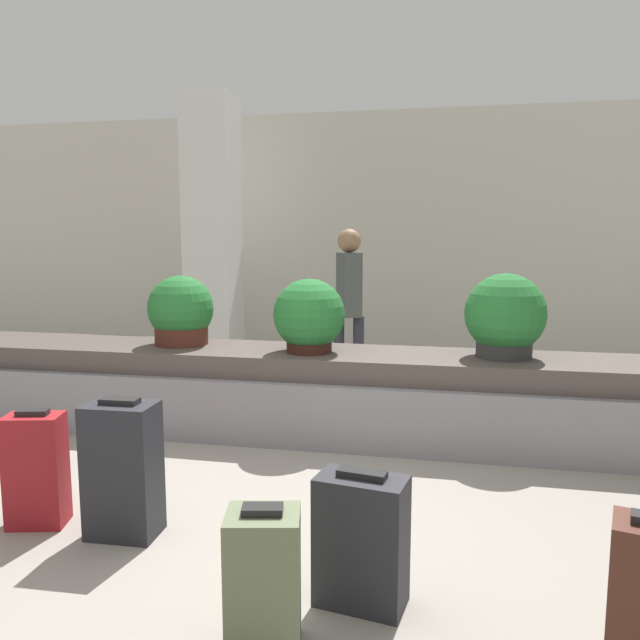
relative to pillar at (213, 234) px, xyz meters
The scene contains 12 objects.
ground_plane 4.61m from the pillar, 66.12° to the right, with size 18.00×18.00×0.00m, color gray.
back_wall 2.22m from the pillar, 37.89° to the left, with size 18.00×0.06×3.20m.
carousel 3.09m from the pillar, 51.46° to the right, with size 6.70×0.93×0.67m.
pillar is the anchor object (origin of this frame).
suitcase_1 5.46m from the pillar, 66.79° to the right, with size 0.32×0.29×0.59m.
suitcase_2 4.43m from the pillar, 75.27° to the right, with size 0.37×0.26×0.75m.
suitcase_4 4.34m from the pillar, 82.31° to the right, with size 0.34×0.26×0.66m.
suitcase_5 5.26m from the pillar, 61.75° to the right, with size 0.41×0.28×0.60m.
potted_plant_0 2.88m from the pillar, 53.39° to the right, with size 0.57×0.57×0.58m.
potted_plant_1 3.88m from the pillar, 34.25° to the right, with size 0.61×0.61×0.64m.
potted_plant_2 2.30m from the pillar, 75.87° to the right, with size 0.55×0.55×0.58m.
traveler_0 2.09m from the pillar, 27.06° to the right, with size 0.31×0.37×1.65m.
Camera 1 is at (1.00, -3.04, 1.60)m, focal length 35.00 mm.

